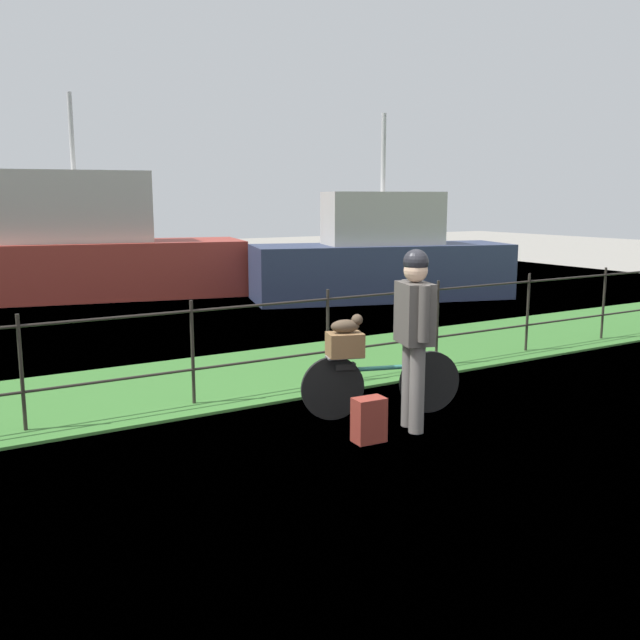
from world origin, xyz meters
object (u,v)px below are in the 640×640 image
at_px(bicycle_main, 380,383).
at_px(moored_boat_mid, 382,260).
at_px(terrier_dog, 348,325).
at_px(moored_boat_near, 79,253).
at_px(cyclist_person, 414,324).
at_px(wooden_crate, 345,344).
at_px(backpack_on_paving, 369,420).

xyz_separation_m(bicycle_main, moored_boat_mid, (4.89, 6.63, 0.51)).
bearing_deg(terrier_dog, moored_boat_near, 91.70).
bearing_deg(cyclist_person, moored_boat_mid, 55.63).
bearing_deg(cyclist_person, terrier_dog, 120.71).
height_order(wooden_crate, cyclist_person, cyclist_person).
bearing_deg(moored_boat_near, wooden_crate, -88.44).
bearing_deg(bicycle_main, wooden_crate, 162.36).
distance_m(cyclist_person, moored_boat_near, 10.61).
bearing_deg(terrier_dog, cyclist_person, -59.29).
xyz_separation_m(wooden_crate, terrier_dog, (0.02, -0.01, 0.19)).
distance_m(cyclist_person, moored_boat_mid, 8.61).
relative_size(bicycle_main, terrier_dog, 4.84).
bearing_deg(wooden_crate, moored_boat_near, 91.56).
relative_size(bicycle_main, backpack_on_paving, 3.92).
bearing_deg(terrier_dog, wooden_crate, 162.36).
relative_size(cyclist_person, backpack_on_paving, 4.21).
relative_size(backpack_on_paving, moored_boat_mid, 0.07).
height_order(bicycle_main, backpack_on_paving, bicycle_main).
bearing_deg(moored_boat_near, bicycle_main, -86.51).
bearing_deg(moored_boat_mid, terrier_dog, -128.59).
xyz_separation_m(backpack_on_paving, moored_boat_near, (-0.10, 10.66, 0.78)).
bearing_deg(moored_boat_mid, moored_boat_near, 147.67).
xyz_separation_m(terrier_dog, moored_boat_near, (-0.30, 10.01, 0.05)).
xyz_separation_m(cyclist_person, moored_boat_near, (-0.64, 10.59, -0.02)).
bearing_deg(moored_boat_mid, backpack_on_paving, -126.99).
bearing_deg(wooden_crate, backpack_on_paving, -104.89).
distance_m(wooden_crate, backpack_on_paving, 0.87).
relative_size(wooden_crate, backpack_on_paving, 0.84).
xyz_separation_m(bicycle_main, moored_boat_near, (-0.62, 10.11, 0.64)).
height_order(wooden_crate, moored_boat_mid, moored_boat_mid).
distance_m(bicycle_main, terrier_dog, 0.69).
bearing_deg(bicycle_main, moored_boat_near, 93.49).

